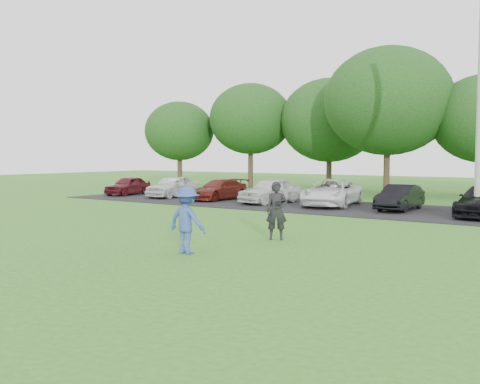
% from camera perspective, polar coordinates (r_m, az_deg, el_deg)
% --- Properties ---
extents(ground, '(100.00, 100.00, 0.00)m').
position_cam_1_polar(ground, '(12.81, -8.97, -6.71)').
color(ground, '#33651D').
rests_on(ground, ground).
extents(parking_lot, '(32.00, 6.50, 0.03)m').
position_cam_1_polar(parking_lot, '(23.88, 13.05, -1.77)').
color(parking_lot, black).
rests_on(parking_lot, ground).
extents(frisbee_player, '(1.05, 0.69, 1.81)m').
position_cam_1_polar(frisbee_player, '(12.86, -5.67, -3.00)').
color(frisbee_player, '#334992').
rests_on(frisbee_player, ground).
extents(camera_bystander, '(0.71, 0.63, 1.63)m').
position_cam_1_polar(camera_bystander, '(14.92, 3.94, -2.00)').
color(camera_bystander, black).
rests_on(camera_bystander, ground).
extents(parked_cars, '(30.60, 4.97, 1.22)m').
position_cam_1_polar(parked_cars, '(23.85, 12.89, -0.34)').
color(parked_cars, '#54121A').
rests_on(parked_cars, parking_lot).
extents(tree_row, '(42.39, 9.85, 8.64)m').
position_cam_1_polar(tree_row, '(32.77, 22.03, 8.15)').
color(tree_row, '#38281C').
rests_on(tree_row, ground).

